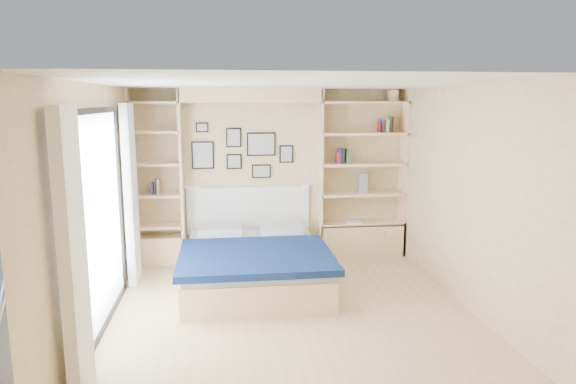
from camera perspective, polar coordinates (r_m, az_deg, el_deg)
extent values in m
plane|color=tan|center=(5.82, 0.38, -13.46)|extent=(4.50, 4.50, 0.00)
plane|color=#DBBF8A|center=(7.65, -1.86, 2.00)|extent=(4.00, 0.00, 4.00)
plane|color=#DBBF8A|center=(3.30, 5.71, -8.98)|extent=(4.00, 0.00, 4.00)
plane|color=#DBBF8A|center=(5.55, -20.55, -1.74)|extent=(0.00, 4.50, 4.50)
plane|color=#DBBF8A|center=(6.04, 19.55, -0.75)|extent=(0.00, 4.50, 4.50)
plane|color=white|center=(5.34, 0.42, 11.96)|extent=(4.50, 4.50, 0.00)
cube|color=beige|center=(7.46, -11.72, 1.60)|extent=(0.04, 0.35, 2.50)
cube|color=beige|center=(7.57, 3.55, 1.91)|extent=(0.04, 0.35, 2.50)
cube|color=beige|center=(7.37, -4.14, 10.65)|extent=(2.00, 0.35, 0.20)
cube|color=beige|center=(7.91, 12.69, 2.03)|extent=(0.04, 0.35, 2.50)
cube|color=beige|center=(7.55, -16.87, 1.46)|extent=(0.04, 0.35, 2.50)
cube|color=beige|center=(7.92, 8.11, -5.20)|extent=(1.30, 0.35, 0.50)
cube|color=beige|center=(7.72, -14.05, -6.20)|extent=(0.70, 0.35, 0.40)
cube|color=black|center=(5.43, -20.88, 8.43)|extent=(0.04, 2.08, 0.06)
cube|color=black|center=(5.90, -19.51, -13.42)|extent=(0.04, 2.08, 0.06)
cube|color=black|center=(4.61, -22.92, -6.13)|extent=(0.04, 0.06, 2.20)
cube|color=black|center=(6.55, -18.21, -1.21)|extent=(0.04, 0.06, 2.20)
cube|color=silver|center=(5.57, -20.26, -3.05)|extent=(0.01, 2.00, 2.20)
cube|color=white|center=(4.32, -22.79, -6.52)|extent=(0.10, 0.45, 2.30)
cube|color=white|center=(6.79, -17.06, -0.32)|extent=(0.10, 0.45, 2.30)
cube|color=beige|center=(7.86, 8.15, -3.44)|extent=(1.30, 0.35, 0.04)
cube|color=beige|center=(7.77, 8.24, -0.21)|extent=(1.30, 0.35, 0.04)
cube|color=beige|center=(7.70, 8.32, 3.09)|extent=(1.30, 0.35, 0.04)
cube|color=beige|center=(7.66, 8.41, 6.43)|extent=(1.30, 0.35, 0.04)
cube|color=beige|center=(7.65, 8.49, 9.79)|extent=(1.30, 0.35, 0.04)
cube|color=beige|center=(7.63, -14.16, -3.68)|extent=(0.70, 0.35, 0.04)
cube|color=beige|center=(7.54, -14.30, -0.35)|extent=(0.70, 0.35, 0.04)
cube|color=beige|center=(7.47, -14.45, 3.04)|extent=(0.70, 0.35, 0.04)
cube|color=beige|center=(7.43, -14.61, 6.49)|extent=(0.70, 0.35, 0.04)
cube|color=beige|center=(7.42, -14.74, 9.57)|extent=(0.70, 0.35, 0.04)
cube|color=beige|center=(6.62, -3.78, -8.76)|extent=(1.72, 2.14, 0.38)
cube|color=#ACB2BC|center=(6.55, -3.80, -6.79)|extent=(1.68, 2.10, 0.10)
cube|color=#0B1C46|center=(6.18, -3.60, -7.15)|extent=(1.82, 1.50, 0.08)
cube|color=#ACB2BC|center=(7.26, -7.58, -4.28)|extent=(0.59, 0.43, 0.12)
cube|color=#ACB2BC|center=(7.30, -0.82, -4.10)|extent=(0.59, 0.43, 0.12)
cube|color=white|center=(7.69, -4.41, -1.99)|extent=(1.82, 0.04, 0.70)
cube|color=black|center=(7.56, -9.44, 4.07)|extent=(0.32, 0.02, 0.40)
cube|color=gray|center=(7.55, -9.45, 4.06)|extent=(0.28, 0.01, 0.36)
cube|color=black|center=(7.53, -6.06, 6.04)|extent=(0.22, 0.02, 0.28)
cube|color=gray|center=(7.52, -6.06, 6.03)|extent=(0.18, 0.01, 0.24)
cube|color=black|center=(7.57, -6.01, 3.39)|extent=(0.22, 0.02, 0.22)
cube|color=gray|center=(7.55, -6.01, 3.38)|extent=(0.18, 0.01, 0.18)
cube|color=black|center=(7.56, -3.00, 5.33)|extent=(0.42, 0.02, 0.34)
cube|color=gray|center=(7.55, -2.99, 5.33)|extent=(0.38, 0.01, 0.30)
cube|color=black|center=(7.60, -2.97, 2.33)|extent=(0.28, 0.02, 0.20)
cube|color=gray|center=(7.59, -2.97, 2.32)|extent=(0.24, 0.01, 0.16)
cube|color=black|center=(7.61, -0.20, 4.24)|extent=(0.20, 0.02, 0.26)
cube|color=gray|center=(7.60, -0.19, 4.24)|extent=(0.16, 0.01, 0.22)
cube|color=black|center=(7.53, -9.53, 7.10)|extent=(0.18, 0.02, 0.14)
cube|color=gray|center=(7.52, -9.54, 7.09)|extent=(0.14, 0.01, 0.10)
cylinder|color=silver|center=(7.40, -10.65, 0.54)|extent=(0.20, 0.02, 0.02)
cone|color=white|center=(7.40, -9.87, 0.41)|extent=(0.13, 0.12, 0.15)
cylinder|color=silver|center=(7.50, 2.59, 0.83)|extent=(0.20, 0.02, 0.02)
cone|color=white|center=(7.48, 1.84, 0.66)|extent=(0.13, 0.12, 0.15)
cube|color=#A51E1E|center=(7.59, 5.49, 3.81)|extent=(0.02, 0.15, 0.16)
cube|color=navy|center=(7.59, 5.70, 3.99)|extent=(0.03, 0.15, 0.21)
cube|color=black|center=(7.60, 5.96, 4.02)|extent=(0.03, 0.15, 0.22)
cube|color=#26593F|center=(7.62, 6.53, 4.02)|extent=(0.03, 0.15, 0.22)
cube|color=maroon|center=(7.72, 10.15, 7.18)|extent=(0.02, 0.15, 0.17)
cube|color=navy|center=(7.72, 10.22, 7.31)|extent=(0.03, 0.15, 0.20)
cube|color=#BFB28C|center=(7.75, 10.89, 7.21)|extent=(0.04, 0.15, 0.18)
cube|color=#24573E|center=(7.77, 11.31, 7.41)|extent=(0.03, 0.15, 0.24)
cube|color=maroon|center=(7.77, 11.40, 7.36)|extent=(0.03, 0.15, 0.22)
cube|color=navy|center=(7.52, -14.80, 0.42)|extent=(0.02, 0.15, 0.17)
cube|color=black|center=(7.51, -14.40, 0.60)|extent=(0.03, 0.15, 0.21)
cube|color=#BFB28C|center=(7.51, -14.23, 0.61)|extent=(0.03, 0.15, 0.22)
cube|color=beige|center=(7.76, 11.52, 10.41)|extent=(0.13, 0.13, 0.15)
cone|color=beige|center=(7.77, 11.55, 11.25)|extent=(0.20, 0.20, 0.08)
cube|color=slate|center=(7.74, 8.27, 1.02)|extent=(0.12, 0.12, 0.30)
cube|color=white|center=(7.76, 7.20, -3.32)|extent=(0.22, 0.16, 0.03)
cylinder|color=tan|center=(5.84, -29.30, -11.71)|extent=(0.15, 0.29, 0.61)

